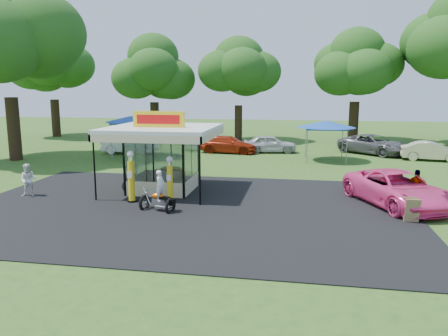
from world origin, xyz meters
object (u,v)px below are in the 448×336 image
(gas_station_kiosk, at_px, (163,157))
(spectator_east_b, at_px, (417,188))
(bg_car_e, at_px, (432,151))
(tent_east, at_px, (326,124))
(motorcycle, at_px, (159,195))
(bg_car_d, at_px, (373,144))
(bg_car_b, at_px, (228,145))
(tent_west, at_px, (137,119))
(a_frame_sign, at_px, (412,210))
(bg_car_a, at_px, (130,144))
(spectator_west, at_px, (28,180))
(pink_sedan, at_px, (397,189))
(kiosk_car, at_px, (175,174))
(gas_pump_left, at_px, (131,178))
(gas_pump_right, at_px, (170,180))
(bg_car_c, at_px, (270,144))

(gas_station_kiosk, relative_size, spectator_east_b, 3.21)
(bg_car_e, xyz_separation_m, tent_east, (-7.81, -1.36, 1.99))
(motorcycle, xyz_separation_m, bg_car_d, (11.86, 19.45, 0.06))
(bg_car_b, height_order, tent_west, tent_west)
(a_frame_sign, distance_m, bg_car_a, 24.41)
(motorcycle, height_order, spectator_west, motorcycle)
(bg_car_d, bearing_deg, tent_east, 176.55)
(motorcycle, height_order, bg_car_d, motorcycle)
(pink_sedan, height_order, tent_east, tent_east)
(kiosk_car, bearing_deg, bg_car_a, 33.68)
(gas_pump_left, height_order, bg_car_e, gas_pump_left)
(bg_car_d, relative_size, tent_west, 1.21)
(bg_car_d, bearing_deg, bg_car_e, -85.04)
(bg_car_b, bearing_deg, bg_car_a, 109.06)
(gas_pump_left, bearing_deg, bg_car_b, 83.79)
(bg_car_a, xyz_separation_m, tent_west, (1.30, -1.68, 2.25))
(a_frame_sign, bearing_deg, gas_pump_right, 172.92)
(pink_sedan, xyz_separation_m, bg_car_a, (-18.25, 13.55, -0.04))
(motorcycle, relative_size, tent_east, 0.45)
(gas_pump_right, height_order, bg_car_e, gas_pump_right)
(tent_east, bearing_deg, bg_car_a, 176.46)
(gas_station_kiosk, xyz_separation_m, motorcycle, (1.02, -3.78, -1.04))
(spectator_east_b, bearing_deg, gas_pump_left, 19.55)
(gas_pump_right, distance_m, bg_car_c, 17.58)
(bg_car_a, bearing_deg, bg_car_c, -81.98)
(gas_pump_right, distance_m, spectator_east_b, 11.31)
(gas_station_kiosk, bearing_deg, bg_car_e, 37.86)
(gas_station_kiosk, bearing_deg, bg_car_c, 73.46)
(spectator_east_b, relative_size, bg_car_d, 0.29)
(motorcycle, bearing_deg, bg_car_b, 104.58)
(gas_station_kiosk, relative_size, bg_car_d, 0.94)
(gas_pump_right, xyz_separation_m, kiosk_car, (-1.03, 4.41, -0.58))
(gas_pump_left, relative_size, bg_car_b, 0.51)
(gas_pump_left, height_order, gas_pump_right, gas_pump_left)
(gas_station_kiosk, bearing_deg, tent_west, 117.23)
(spectator_east_b, relative_size, bg_car_e, 0.39)
(gas_pump_left, relative_size, bg_car_d, 0.43)
(bg_car_e, height_order, tent_east, tent_east)
(tent_west, bearing_deg, tent_east, 2.81)
(kiosk_car, distance_m, pink_sedan, 11.82)
(kiosk_car, bearing_deg, tent_east, -43.30)
(kiosk_car, distance_m, bg_car_a, 12.42)
(gas_station_kiosk, bearing_deg, pink_sedan, -5.11)
(bg_car_a, bearing_deg, bg_car_b, -82.15)
(gas_station_kiosk, xyz_separation_m, bg_car_e, (16.63, 12.93, -1.07))
(a_frame_sign, xyz_separation_m, bg_car_d, (1.46, 19.27, 0.29))
(gas_station_kiosk, xyz_separation_m, spectator_west, (-6.19, -2.32, -0.96))
(motorcycle, height_order, tent_east, tent_east)
(kiosk_car, bearing_deg, tent_west, 32.85)
(a_frame_sign, height_order, kiosk_car, a_frame_sign)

